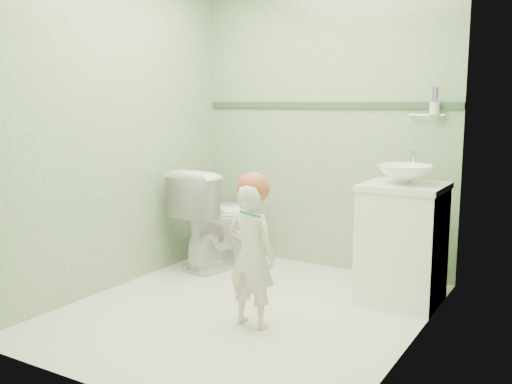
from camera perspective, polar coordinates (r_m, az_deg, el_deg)
The scene contains 12 objects.
ground at distance 3.88m, azimuth -1.16°, elevation -11.77°, with size 2.50×2.50×0.00m, color silver.
room_shell at distance 3.63m, azimuth -1.22°, elevation 6.25°, with size 2.50×2.54×2.40m.
trim_stripe at distance 4.72m, azimuth 6.83°, elevation 8.63°, with size 2.20×0.02×0.05m, color #315436.
vanity at distance 4.05m, azimuth 14.41°, elevation -5.22°, with size 0.52×0.50×0.80m, color white.
counter at distance 3.97m, azimuth 14.64°, elevation 0.53°, with size 0.54×0.52×0.04m, color white.
basin at distance 3.96m, azimuth 14.69°, elevation 1.73°, with size 0.37×0.37×0.13m, color white.
faucet at distance 4.13m, azimuth 15.45°, elevation 3.10°, with size 0.03×0.13×0.18m.
cup_holder at distance 4.38m, azimuth 17.37°, elevation 8.04°, with size 0.26×0.07×0.21m.
toilet at distance 4.79m, azimuth -3.65°, elevation -2.53°, with size 0.47×0.82×0.84m, color white.
toddler at distance 3.49m, azimuth -0.47°, elevation -6.37°, with size 0.33×0.22×0.90m, color beige.
hair_cap at distance 3.43m, azimuth -0.26°, elevation 0.39°, with size 0.20×0.20×0.20m, color #AF5135.
teal_toothbrush at distance 3.29m, azimuth -0.62°, elevation -2.12°, with size 0.11×0.13×0.08m.
Camera 1 is at (1.91, -3.08, 1.37)m, focal length 39.94 mm.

